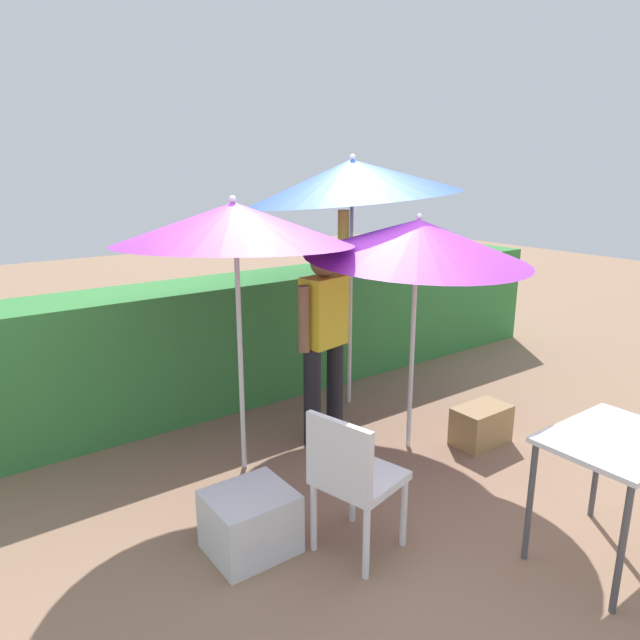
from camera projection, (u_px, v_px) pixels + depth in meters
ground_plane at (343, 468)px, 4.34m from camera, size 24.00×24.00×0.00m
hedge_row at (233, 340)px, 5.53m from camera, size 8.00×0.70×1.18m
umbrella_rainbow at (234, 224)px, 3.89m from camera, size 1.66×1.66×2.04m
umbrella_orange at (352, 179)px, 5.01m from camera, size 1.93×1.91×2.39m
umbrella_yellow at (418, 240)px, 4.26m from camera, size 1.70×1.71×1.89m
person_vendor at (324, 331)px, 4.59m from camera, size 0.56×0.29×1.88m
chair_plastic at (352, 475)px, 3.26m from camera, size 0.53×0.53×0.89m
cooler_box at (250, 521)px, 3.38m from camera, size 0.48×0.43×0.37m
crate_cardboard at (481, 425)px, 4.70m from camera, size 0.47×0.29×0.32m
folding_table at (615, 453)px, 3.17m from camera, size 0.80×0.60×0.77m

